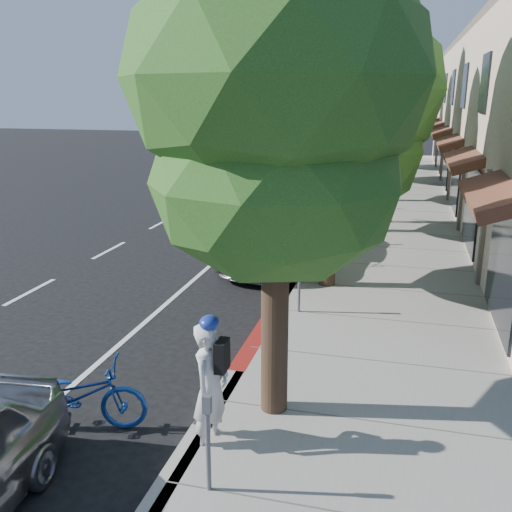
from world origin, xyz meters
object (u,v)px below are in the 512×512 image
(street_tree_3, at_px, (369,81))
(white_pickup, at_px, (319,183))
(street_tree_1, at_px, (334,95))
(street_tree_4, at_px, (376,97))
(cyclist, at_px, (211,388))
(silver_suv, at_px, (282,237))
(dark_suv_far, at_px, (352,158))
(street_tree_2, at_px, (356,99))
(bicycle, at_px, (78,395))
(pedestrian, at_px, (381,199))
(dark_sedan, at_px, (257,215))
(street_tree_5, at_px, (381,103))
(street_tree_0, at_px, (277,87))

(street_tree_3, xyz_separation_m, white_pickup, (-2.05, 0.41, -4.43))
(street_tree_1, distance_m, street_tree_4, 18.00)
(street_tree_3, distance_m, cyclist, 19.49)
(street_tree_4, distance_m, white_pickup, 7.03)
(silver_suv, relative_size, white_pickup, 1.04)
(cyclist, height_order, dark_suv_far, cyclist)
(cyclist, bearing_deg, street_tree_2, 7.77)
(street_tree_3, height_order, bicycle, street_tree_3)
(street_tree_2, height_order, white_pickup, street_tree_2)
(street_tree_2, xyz_separation_m, pedestrian, (0.92, 1.76, -3.57))
(street_tree_2, bearing_deg, silver_suv, -112.20)
(bicycle, xyz_separation_m, pedestrian, (3.62, 14.76, 0.46))
(street_tree_4, relative_size, dark_sedan, 1.69)
(pedestrian, bearing_deg, street_tree_1, 64.44)
(street_tree_3, relative_size, street_tree_5, 1.23)
(street_tree_2, distance_m, street_tree_4, 12.00)
(street_tree_0, relative_size, street_tree_3, 0.90)
(bicycle, height_order, dark_sedan, dark_sedan)
(pedestrian, bearing_deg, dark_suv_far, -99.64)
(street_tree_0, height_order, silver_suv, street_tree_0)
(street_tree_0, distance_m, street_tree_5, 30.01)
(street_tree_4, relative_size, cyclist, 4.05)
(cyclist, height_order, silver_suv, cyclist)
(silver_suv, height_order, dark_suv_far, dark_suv_far)
(street_tree_0, height_order, dark_suv_far, street_tree_0)
(bicycle, xyz_separation_m, silver_suv, (1.10, 9.07, 0.24))
(street_tree_1, xyz_separation_m, pedestrian, (0.92, 7.76, -3.72))
(pedestrian, bearing_deg, silver_suv, 47.27)
(street_tree_5, bearing_deg, white_pickup, -100.04)
(street_tree_5, distance_m, pedestrian, 16.58)
(street_tree_0, distance_m, pedestrian, 14.31)
(street_tree_3, xyz_separation_m, street_tree_5, (0.00, 12.00, -1.06))
(street_tree_5, xyz_separation_m, cyclist, (-0.65, -31.00, -3.23))
(street_tree_2, relative_size, street_tree_4, 0.99)
(cyclist, distance_m, white_pickup, 19.46)
(street_tree_3, distance_m, street_tree_5, 12.05)
(street_tree_1, xyz_separation_m, dark_suv_far, (-1.45, 22.41, -3.84))
(dark_sedan, xyz_separation_m, white_pickup, (1.05, 7.41, 0.04))
(silver_suv, bearing_deg, street_tree_3, 87.25)
(cyclist, xyz_separation_m, dark_suv_far, (-0.80, 29.41, -0.07))
(street_tree_0, distance_m, cyclist, 4.07)
(street_tree_5, height_order, silver_suv, street_tree_5)
(silver_suv, bearing_deg, bicycle, -90.48)
(street_tree_0, bearing_deg, cyclist, -123.02)
(street_tree_1, relative_size, bicycle, 3.84)
(street_tree_2, bearing_deg, dark_suv_far, 95.04)
(street_tree_1, height_order, cyclist, street_tree_1)
(bicycle, relative_size, dark_suv_far, 0.40)
(street_tree_2, bearing_deg, dark_sedan, -162.12)
(street_tree_1, distance_m, dark_suv_far, 22.78)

